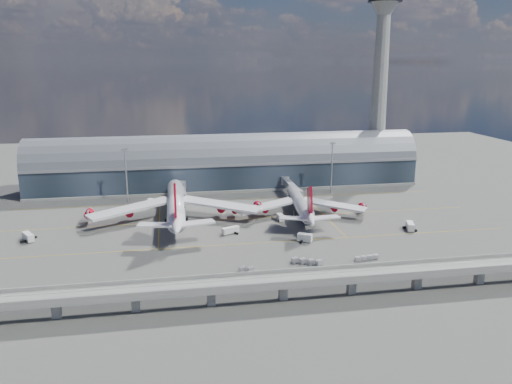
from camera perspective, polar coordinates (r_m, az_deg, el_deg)
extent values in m
plane|color=#474744|center=(192.31, -0.58, -4.83)|extent=(500.00, 500.00, 0.00)
cube|color=gold|center=(183.04, -0.07, -5.86)|extent=(200.00, 0.25, 0.01)
cube|color=gold|center=(211.05, -1.46, -3.05)|extent=(200.00, 0.25, 0.01)
cube|color=gold|center=(239.54, -2.52, -0.90)|extent=(200.00, 0.25, 0.01)
cube|color=gold|center=(218.63, -10.97, -2.68)|extent=(0.25, 80.00, 0.01)
cube|color=gold|center=(227.80, 6.91, -1.81)|extent=(0.25, 80.00, 0.01)
cube|color=#1E2832|center=(264.83, -3.32, 2.16)|extent=(200.00, 28.00, 14.00)
cylinder|color=slate|center=(263.41, -3.34, 3.65)|extent=(200.00, 28.00, 28.00)
cube|color=gray|center=(249.77, -2.97, 3.05)|extent=(200.00, 1.00, 1.20)
cube|color=gray|center=(266.28, -3.30, 0.82)|extent=(200.00, 30.00, 1.20)
cube|color=gray|center=(292.02, 13.39, 2.36)|extent=(18.00, 18.00, 8.00)
cone|color=gray|center=(286.40, 13.88, 10.40)|extent=(10.00, 10.00, 90.00)
cone|color=gray|center=(287.13, 14.48, 19.78)|extent=(16.00, 16.00, 8.00)
cube|color=gray|center=(140.18, 3.12, -10.09)|extent=(220.00, 8.50, 1.20)
cube|color=gray|center=(136.19, 3.51, -10.36)|extent=(220.00, 0.40, 1.20)
cube|color=gray|center=(143.28, 2.76, -9.04)|extent=(220.00, 0.40, 1.20)
cube|color=gray|center=(138.58, 3.26, -10.10)|extent=(220.00, 0.12, 0.12)
cube|color=gray|center=(141.24, 2.99, -9.60)|extent=(220.00, 0.12, 0.12)
cube|color=gray|center=(141.79, -21.86, -12.24)|extent=(2.20, 2.20, 5.00)
cube|color=gray|center=(138.83, -13.59, -12.14)|extent=(2.20, 2.20, 5.00)
cube|color=gray|center=(138.71, -5.15, -11.79)|extent=(2.20, 2.20, 5.00)
cube|color=gray|center=(141.46, 3.10, -11.20)|extent=(2.20, 2.20, 5.00)
cube|color=gray|center=(146.90, 10.86, -10.43)|extent=(2.20, 2.20, 5.00)
cube|color=gray|center=(154.75, 17.91, -9.57)|extent=(2.20, 2.20, 5.00)
cube|color=gray|center=(164.67, 24.16, -8.69)|extent=(2.20, 2.20, 5.00)
cylinder|color=gray|center=(240.47, -14.61, 1.77)|extent=(0.70, 0.70, 25.00)
cube|color=gray|center=(238.07, -14.81, 4.75)|extent=(3.00, 0.40, 1.00)
cylinder|color=gray|center=(252.33, 8.64, 2.67)|extent=(0.70, 0.70, 25.00)
cube|color=gray|center=(250.04, 8.76, 5.52)|extent=(3.00, 0.40, 1.00)
cylinder|color=white|center=(211.88, -9.17, -1.26)|extent=(7.53, 57.86, 6.97)
cone|color=white|center=(243.00, -9.23, 0.80)|extent=(7.06, 8.78, 6.97)
cone|color=white|center=(178.78, -9.10, -3.97)|extent=(7.10, 13.14, 6.97)
cube|color=#AC071B|center=(179.40, -9.22, -1.03)|extent=(0.89, 13.04, 14.43)
cube|color=white|center=(210.87, -14.12, -1.84)|extent=(35.20, 23.93, 2.82)
cube|color=white|center=(210.75, -4.20, -1.44)|extent=(35.03, 24.45, 2.82)
cylinder|color=#AC071B|center=(213.57, -14.22, -2.19)|extent=(3.54, 5.48, 3.49)
cylinder|color=#AC071B|center=(215.66, -18.52, -2.34)|extent=(3.54, 5.48, 3.49)
cylinder|color=#AC071B|center=(213.44, -4.06, -1.77)|extent=(3.54, 5.48, 3.49)
cylinder|color=#AC071B|center=(215.43, 0.24, -1.58)|extent=(3.54, 5.48, 3.49)
cylinder|color=gray|center=(232.88, -9.16, -1.11)|extent=(0.54, 0.54, 3.27)
cylinder|color=gray|center=(209.20, -10.06, -2.97)|extent=(0.65, 0.65, 3.27)
cylinder|color=gray|center=(209.18, -8.15, -2.89)|extent=(0.65, 0.65, 3.27)
cylinder|color=black|center=(209.51, -10.05, -3.24)|extent=(2.41, 1.66, 1.63)
cylinder|color=black|center=(209.49, -8.14, -3.16)|extent=(2.41, 1.66, 1.63)
cylinder|color=white|center=(215.50, 5.00, -1.21)|extent=(9.90, 44.94, 5.35)
cone|color=white|center=(239.46, 4.07, 0.42)|extent=(6.08, 7.89, 5.35)
cone|color=white|center=(189.89, 6.25, -3.21)|extent=(6.46, 11.56, 5.35)
cube|color=#AC071B|center=(190.49, 6.16, -0.95)|extent=(1.77, 11.04, 12.22)
cube|color=white|center=(212.20, 1.21, -1.62)|extent=(28.57, 17.32, 2.29)
cube|color=white|center=(216.66, 8.85, -1.45)|extent=(27.23, 21.65, 2.29)
cylinder|color=black|center=(215.91, 4.99, -1.59)|extent=(8.63, 40.31, 4.55)
cylinder|color=#AC071B|center=(214.39, 1.02, -1.91)|extent=(3.41, 4.89, 2.95)
cylinder|color=#AC071B|center=(213.68, -2.42, -1.98)|extent=(3.41, 4.89, 2.95)
cylinder|color=#AC071B|center=(218.97, 8.86, -1.73)|extent=(3.41, 4.89, 2.95)
cylinder|color=#AC071B|center=(222.14, 12.10, -1.65)|extent=(3.41, 4.89, 2.95)
cylinder|color=gray|center=(231.57, 4.38, -1.12)|extent=(0.46, 0.46, 2.77)
cylinder|color=gray|center=(212.72, 4.34, -2.55)|extent=(0.55, 0.55, 2.77)
cylinder|color=gray|center=(213.64, 5.91, -2.51)|extent=(0.55, 0.55, 2.77)
cylinder|color=black|center=(212.98, 4.33, -2.78)|extent=(2.16, 1.59, 1.38)
cylinder|color=black|center=(213.90, 5.90, -2.74)|extent=(2.16, 1.59, 1.38)
cube|color=gray|center=(238.39, -8.43, 0.17)|extent=(3.00, 24.00, 3.00)
cube|color=gray|center=(226.78, -8.34, -0.57)|extent=(3.60, 3.60, 3.40)
cylinder|color=gray|center=(250.03, -8.51, 0.85)|extent=(4.40, 4.40, 4.00)
cylinder|color=gray|center=(227.71, -8.31, -1.42)|extent=(0.50, 0.50, 3.40)
cylinder|color=black|center=(228.09, -8.29, -1.75)|extent=(1.40, 0.80, 0.80)
cube|color=gray|center=(243.28, 4.07, 0.59)|extent=(3.00, 28.00, 3.00)
cube|color=gray|center=(230.15, 4.91, -0.24)|extent=(3.60, 3.60, 3.40)
cylinder|color=gray|center=(256.50, 3.33, 1.34)|extent=(4.40, 4.40, 4.00)
cylinder|color=gray|center=(231.07, 4.89, -1.08)|extent=(0.50, 0.50, 3.40)
cylinder|color=black|center=(231.44, 4.88, -1.40)|extent=(1.40, 0.80, 0.80)
cube|color=silver|center=(203.11, -24.59, -4.66)|extent=(5.64, 7.21, 2.61)
cylinder|color=black|center=(204.93, -24.11, -4.78)|extent=(2.62, 2.08, 0.90)
cylinder|color=black|center=(202.03, -25.01, -5.15)|extent=(2.62, 2.08, 0.90)
cube|color=silver|center=(184.77, 5.60, -5.18)|extent=(5.70, 4.77, 2.71)
cylinder|color=black|center=(186.34, 5.94, -5.41)|extent=(2.16, 2.72, 0.94)
cylinder|color=black|center=(184.04, 5.23, -5.65)|extent=(2.16, 2.72, 0.94)
cube|color=silver|center=(192.76, -2.93, -4.36)|extent=(7.14, 4.99, 2.27)
cylinder|color=black|center=(192.36, -2.30, -4.71)|extent=(1.70, 2.30, 0.79)
cylinder|color=black|center=(193.84, -3.55, -4.58)|extent=(1.70, 2.30, 0.79)
cube|color=silver|center=(205.38, 17.19, -3.72)|extent=(4.28, 6.85, 2.78)
cylinder|color=black|center=(207.13, 16.77, -3.90)|extent=(2.84, 1.72, 0.96)
cylinder|color=black|center=(204.39, 17.57, -4.21)|extent=(2.84, 1.72, 0.96)
cube|color=silver|center=(208.06, 2.82, -2.89)|extent=(2.46, 4.79, 2.42)
cylinder|color=black|center=(209.79, 2.76, -3.05)|extent=(2.38, 1.00, 0.84)
cylinder|color=black|center=(206.99, 2.88, -3.30)|extent=(2.38, 1.00, 0.84)
cube|color=silver|center=(233.45, -11.66, -1.17)|extent=(6.44, 6.22, 2.81)
cylinder|color=black|center=(235.09, -11.27, -1.35)|extent=(2.55, 2.64, 0.97)
cylinder|color=black|center=(232.50, -12.03, -1.57)|extent=(2.55, 2.64, 0.97)
cube|color=gray|center=(158.85, -1.56, -9.07)|extent=(2.73, 2.19, 0.30)
cube|color=#B3B3B8|center=(158.54, -1.56, -8.80)|extent=(2.32, 1.99, 1.48)
cube|color=gray|center=(158.53, -0.62, -9.11)|extent=(2.73, 2.19, 0.30)
cube|color=#B3B3B8|center=(158.21, -0.62, -8.85)|extent=(2.32, 1.99, 1.48)
cube|color=gray|center=(166.12, 4.45, -8.01)|extent=(2.93, 2.53, 0.31)
cube|color=#B3B3B8|center=(165.80, 4.45, -7.75)|extent=(2.51, 2.26, 1.54)
cube|color=gray|center=(165.70, 5.36, -8.09)|extent=(2.93, 2.53, 0.31)
cube|color=#B3B3B8|center=(165.38, 5.37, -7.83)|extent=(2.51, 2.26, 1.54)
cube|color=gray|center=(165.32, 6.29, -8.17)|extent=(2.93, 2.53, 0.31)
cube|color=#B3B3B8|center=(165.00, 6.29, -7.91)|extent=(2.51, 2.26, 1.54)
cube|color=gray|center=(164.98, 7.21, -8.25)|extent=(2.93, 2.53, 0.31)
cube|color=#B3B3B8|center=(164.66, 7.22, -7.99)|extent=(2.51, 2.26, 1.54)
cube|color=gray|center=(170.46, 11.54, -7.68)|extent=(2.22, 1.64, 0.26)
cube|color=#B3B3B8|center=(170.21, 11.55, -7.47)|extent=(1.87, 1.51, 1.28)
cube|color=gray|center=(171.51, 12.19, -7.58)|extent=(2.22, 1.64, 0.26)
cube|color=#B3B3B8|center=(171.26, 12.21, -7.37)|extent=(1.87, 1.51, 1.28)
cube|color=gray|center=(172.59, 12.84, -7.47)|extent=(2.22, 1.64, 0.26)
cube|color=#B3B3B8|center=(172.33, 12.85, -7.26)|extent=(1.87, 1.51, 1.28)
cube|color=gray|center=(173.68, 13.47, -7.37)|extent=(2.22, 1.64, 0.26)
cube|color=#B3B3B8|center=(173.43, 13.48, -7.16)|extent=(1.87, 1.51, 1.28)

